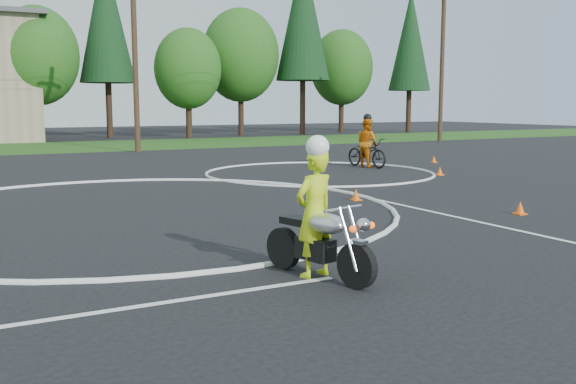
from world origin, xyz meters
name	(u,v)px	position (x,y,z in m)	size (l,w,h in m)	color
ground	(173,235)	(0.00, 0.00, 0.00)	(120.00, 120.00, 0.00)	black
grass_strip	(20,148)	(0.00, 27.00, 0.01)	(120.00, 10.00, 0.02)	#1E4714
course_markings	(200,197)	(2.17, 4.35, 0.01)	(19.05, 19.05, 0.12)	silver
primary_motorcycle	(320,242)	(0.86, -3.93, 0.53)	(0.79, 2.02, 1.08)	black
rider_primary_grp	(315,209)	(0.85, -3.80, 0.97)	(0.75, 0.59, 2.01)	#BEDE17
rider_second_grp	(367,148)	(10.79, 9.06, 0.73)	(0.99, 2.23, 2.08)	black
traffic_cones	(326,191)	(5.25, 3.04, 0.14)	(18.67, 11.75, 0.30)	#FE5E0D
treeline	(216,48)	(14.78, 34.61, 6.62)	(38.20, 8.10, 14.52)	#382619
utility_poles	(135,48)	(5.00, 21.00, 5.20)	(41.60, 1.12, 10.00)	#473321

